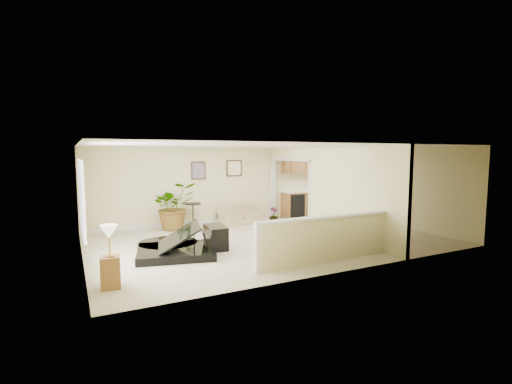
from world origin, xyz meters
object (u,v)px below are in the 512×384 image
piano (172,226)px  palm_plant (174,206)px  piano_bench (216,237)px  small_plant (273,216)px  accent_table (193,212)px  lamp_stand (110,261)px  loveseat (239,215)px

piano → palm_plant: piano is taller
piano_bench → palm_plant: 2.76m
small_plant → palm_plant: bearing=171.2°
accent_table → lamp_stand: size_ratio=0.69×
piano_bench → accent_table: size_ratio=1.10×
accent_table → small_plant: bearing=-12.4°
piano → palm_plant: (0.76, 2.75, 0.05)m
palm_plant → small_plant: size_ratio=2.73×
small_plant → lamp_stand: bearing=-144.3°
palm_plant → lamp_stand: (-2.23, -4.40, -0.24)m
piano → loveseat: 3.98m
loveseat → small_plant: 1.15m
piano → accent_table: size_ratio=2.95×
lamp_stand → loveseat: bearing=44.9°
piano_bench → accent_table: 2.81m
piano_bench → small_plant: (2.87, 2.22, -0.05)m
piano_bench → lamp_stand: size_ratio=0.76×
palm_plant → accent_table: bearing=7.0°
piano_bench → lamp_stand: (-2.55, -1.69, 0.19)m
small_plant → lamp_stand: size_ratio=0.48×
piano_bench → loveseat: loveseat is taller
piano → piano_bench: 1.14m
piano → small_plant: (3.95, 2.26, -0.44)m
piano → palm_plant: size_ratio=1.55×
piano → lamp_stand: (-1.48, -1.64, -0.20)m
small_plant → lamp_stand: 6.69m
loveseat → lamp_stand: bearing=-138.6°
accent_table → small_plant: (2.57, -0.57, -0.26)m
piano → loveseat: piano is taller
accent_table → small_plant: 2.65m
piano → small_plant: bearing=42.8°
piano_bench → loveseat: bearing=55.8°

